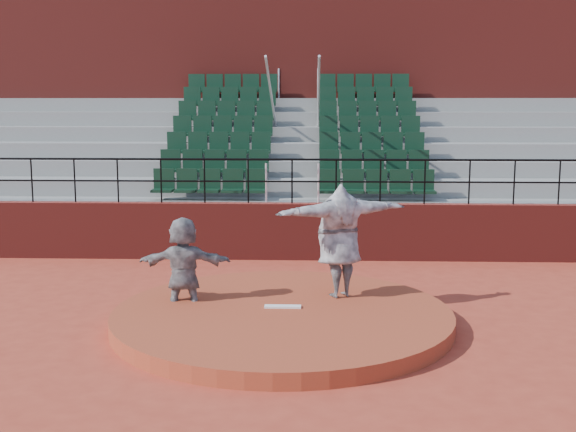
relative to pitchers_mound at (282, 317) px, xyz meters
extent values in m
plane|color=#AA3A26|center=(0.00, 0.00, -0.12)|extent=(90.00, 90.00, 0.00)
cylinder|color=#A03E24|center=(0.00, 0.00, 0.00)|extent=(5.50, 5.50, 0.25)
cube|color=white|center=(0.00, 0.15, 0.14)|extent=(0.60, 0.15, 0.03)
cube|color=maroon|center=(0.00, 5.00, 0.53)|extent=(24.00, 0.30, 1.30)
cylinder|color=black|center=(0.00, 5.00, 2.17)|extent=(24.00, 0.05, 0.05)
cylinder|color=black|center=(0.00, 5.00, 1.68)|extent=(24.00, 0.04, 0.04)
cylinder|color=black|center=(-6.00, 5.00, 1.67)|extent=(0.04, 0.04, 1.00)
cylinder|color=black|center=(-5.00, 5.00, 1.67)|extent=(0.04, 0.04, 1.00)
cylinder|color=black|center=(-4.00, 5.00, 1.67)|extent=(0.04, 0.04, 1.00)
cylinder|color=black|center=(-3.00, 5.00, 1.67)|extent=(0.04, 0.04, 1.00)
cylinder|color=black|center=(-2.00, 5.00, 1.67)|extent=(0.04, 0.04, 1.00)
cylinder|color=black|center=(-1.00, 5.00, 1.67)|extent=(0.04, 0.04, 1.00)
cylinder|color=black|center=(0.00, 5.00, 1.67)|extent=(0.04, 0.04, 1.00)
cylinder|color=black|center=(1.00, 5.00, 1.67)|extent=(0.04, 0.04, 1.00)
cylinder|color=black|center=(2.00, 5.00, 1.67)|extent=(0.04, 0.04, 1.00)
cylinder|color=black|center=(3.00, 5.00, 1.67)|extent=(0.04, 0.04, 1.00)
cylinder|color=black|center=(4.00, 5.00, 1.67)|extent=(0.04, 0.04, 1.00)
cylinder|color=black|center=(5.00, 5.00, 1.67)|extent=(0.04, 0.04, 1.00)
cylinder|color=black|center=(6.00, 5.00, 1.67)|extent=(0.04, 0.04, 1.00)
cube|color=gray|center=(0.00, 5.58, 0.53)|extent=(24.00, 0.85, 1.30)
cube|color=black|center=(-1.98, 5.59, 1.54)|extent=(2.75, 0.48, 0.72)
cube|color=black|center=(1.98, 5.59, 1.54)|extent=(2.75, 0.48, 0.72)
cube|color=gray|center=(0.00, 6.43, 0.73)|extent=(24.00, 0.85, 1.70)
cube|color=black|center=(-1.98, 6.44, 1.94)|extent=(2.75, 0.48, 0.72)
cube|color=black|center=(1.98, 6.44, 1.94)|extent=(2.75, 0.48, 0.72)
cube|color=gray|center=(0.00, 7.28, 0.93)|extent=(24.00, 0.85, 2.10)
cube|color=black|center=(-1.98, 7.29, 2.33)|extent=(2.75, 0.48, 0.72)
cube|color=black|center=(1.98, 7.29, 2.33)|extent=(2.75, 0.48, 0.72)
cube|color=gray|center=(0.00, 8.12, 1.12)|extent=(24.00, 0.85, 2.50)
cube|color=black|center=(-1.98, 8.13, 2.73)|extent=(2.75, 0.48, 0.72)
cube|color=black|center=(1.98, 8.13, 2.73)|extent=(2.75, 0.48, 0.72)
cube|color=gray|center=(0.00, 8.97, 1.33)|extent=(24.00, 0.85, 2.90)
cube|color=black|center=(-1.98, 8.98, 3.14)|extent=(2.75, 0.48, 0.72)
cube|color=black|center=(1.98, 8.98, 3.14)|extent=(2.75, 0.48, 0.72)
cube|color=gray|center=(0.00, 9.82, 1.52)|extent=(24.00, 0.85, 3.30)
cube|color=black|center=(-1.98, 9.83, 3.53)|extent=(2.75, 0.48, 0.72)
cube|color=black|center=(1.98, 9.83, 3.53)|extent=(2.75, 0.48, 0.72)
cube|color=gray|center=(0.00, 10.68, 1.73)|extent=(24.00, 0.85, 3.70)
cube|color=black|center=(-1.98, 10.69, 3.94)|extent=(2.75, 0.48, 0.72)
cube|color=black|center=(1.98, 10.69, 3.94)|extent=(2.75, 0.48, 0.72)
cylinder|color=silver|center=(-0.60, 8.12, 3.28)|extent=(0.06, 5.97, 2.46)
cylinder|color=silver|center=(0.60, 8.12, 3.28)|extent=(0.06, 5.97, 2.46)
cube|color=maroon|center=(0.00, 12.60, 3.43)|extent=(24.00, 3.00, 7.10)
imported|color=black|center=(0.94, 0.90, 1.11)|extent=(2.47, 1.59, 1.96)
imported|color=black|center=(-1.69, 0.54, 0.72)|extent=(1.58, 0.55, 1.69)
camera|label=1|loc=(0.51, -11.29, 3.46)|focal=45.00mm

